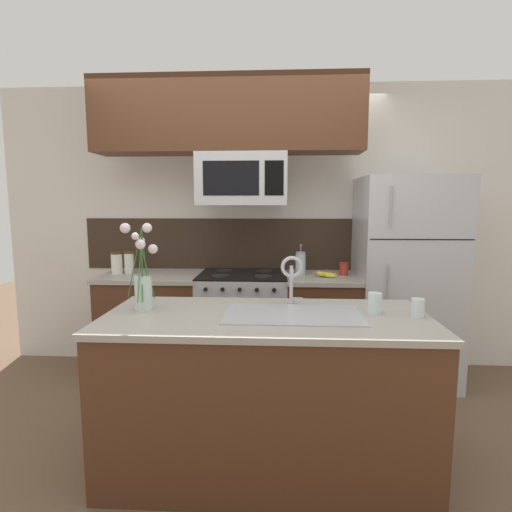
# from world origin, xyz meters

# --- Properties ---
(ground_plane) EXTENTS (10.00, 10.00, 0.00)m
(ground_plane) POSITION_xyz_m (0.00, 0.00, 0.00)
(ground_plane) COLOR brown
(rear_partition) EXTENTS (5.20, 0.10, 2.60)m
(rear_partition) POSITION_xyz_m (0.30, 1.28, 1.30)
(rear_partition) COLOR silver
(rear_partition) RESTS_ON ground
(splash_band) EXTENTS (3.06, 0.01, 0.48)m
(splash_band) POSITION_xyz_m (0.00, 1.22, 1.15)
(splash_band) COLOR #332319
(splash_band) RESTS_ON rear_partition
(back_counter_left) EXTENTS (0.88, 0.65, 0.91)m
(back_counter_left) POSITION_xyz_m (-0.80, 0.90, 0.46)
(back_counter_left) COLOR #4C2B19
(back_counter_left) RESTS_ON ground
(back_counter_right) EXTENTS (0.64, 0.65, 0.91)m
(back_counter_right) POSITION_xyz_m (0.68, 0.90, 0.46)
(back_counter_right) COLOR #4C2B19
(back_counter_right) RESTS_ON ground
(stove_range) EXTENTS (0.76, 0.64, 0.93)m
(stove_range) POSITION_xyz_m (0.00, 0.90, 0.46)
(stove_range) COLOR #B7BABF
(stove_range) RESTS_ON ground
(microwave) EXTENTS (0.74, 0.40, 0.42)m
(microwave) POSITION_xyz_m (0.00, 0.88, 1.73)
(microwave) COLOR #B7BABF
(upper_cabinet_band) EXTENTS (2.21, 0.34, 0.60)m
(upper_cabinet_band) POSITION_xyz_m (-0.12, 0.85, 2.24)
(upper_cabinet_band) COLOR #4C2B19
(refrigerator) EXTENTS (0.81, 0.74, 1.75)m
(refrigerator) POSITION_xyz_m (1.39, 0.92, 0.87)
(refrigerator) COLOR #B7BABF
(refrigerator) RESTS_ON ground
(storage_jar_tall) EXTENTS (0.10, 0.10, 0.19)m
(storage_jar_tall) POSITION_xyz_m (-1.13, 0.91, 1.01)
(storage_jar_tall) COLOR silver
(storage_jar_tall) RESTS_ON back_counter_left
(storage_jar_medium) EXTENTS (0.08, 0.08, 0.20)m
(storage_jar_medium) POSITION_xyz_m (-1.02, 0.94, 1.01)
(storage_jar_medium) COLOR silver
(storage_jar_medium) RESTS_ON back_counter_left
(banana_bunch) EXTENTS (0.19, 0.15, 0.08)m
(banana_bunch) POSITION_xyz_m (0.72, 0.84, 0.93)
(banana_bunch) COLOR yellow
(banana_bunch) RESTS_ON back_counter_right
(french_press) EXTENTS (0.09, 0.09, 0.27)m
(french_press) POSITION_xyz_m (0.50, 0.96, 1.01)
(french_press) COLOR silver
(french_press) RESTS_ON back_counter_right
(coffee_tin) EXTENTS (0.08, 0.08, 0.11)m
(coffee_tin) POSITION_xyz_m (0.88, 0.95, 0.97)
(coffee_tin) COLOR #B22D23
(coffee_tin) RESTS_ON back_counter_right
(island_counter) EXTENTS (1.81, 0.80, 0.91)m
(island_counter) POSITION_xyz_m (0.24, -0.35, 0.46)
(island_counter) COLOR #4C2B19
(island_counter) RESTS_ON ground
(kitchen_sink) EXTENTS (0.76, 0.42, 0.16)m
(kitchen_sink) POSITION_xyz_m (0.38, -0.35, 0.84)
(kitchen_sink) COLOR #ADAFB5
(kitchen_sink) RESTS_ON island_counter
(sink_faucet) EXTENTS (0.14, 0.14, 0.31)m
(sink_faucet) POSITION_xyz_m (0.39, -0.14, 1.11)
(sink_faucet) COLOR #B7BABF
(sink_faucet) RESTS_ON island_counter
(drinking_glass) EXTENTS (0.08, 0.08, 0.12)m
(drinking_glass) POSITION_xyz_m (0.85, -0.29, 0.97)
(drinking_glass) COLOR silver
(drinking_glass) RESTS_ON island_counter
(spare_glass) EXTENTS (0.07, 0.07, 0.10)m
(spare_glass) POSITION_xyz_m (1.06, -0.35, 0.96)
(spare_glass) COLOR silver
(spare_glass) RESTS_ON island_counter
(flower_vase) EXTENTS (0.22, 0.18, 0.51)m
(flower_vase) POSITION_xyz_m (-0.48, -0.29, 1.08)
(flower_vase) COLOR silver
(flower_vase) RESTS_ON island_counter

